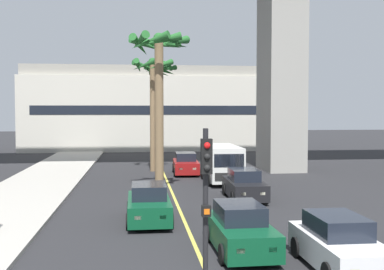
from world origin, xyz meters
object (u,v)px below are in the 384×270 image
at_px(car_queue_fourth, 186,164).
at_px(palm_tree_mid_median, 159,67).
at_px(palm_tree_near_median, 153,83).
at_px(car_queue_front, 244,185).
at_px(car_queue_second, 338,245).
at_px(car_queue_third, 240,230).
at_px(palm_tree_far_median, 160,85).
at_px(delivery_van, 221,162).
at_px(traffic_light_median_near, 206,196).
at_px(car_queue_fifth, 149,204).

bearing_deg(car_queue_fourth, palm_tree_mid_median, -104.84).
relative_size(car_queue_fourth, palm_tree_near_median, 0.48).
relative_size(car_queue_front, car_queue_second, 1.01).
distance_m(car_queue_third, car_queue_fourth, 19.55).
distance_m(palm_tree_mid_median, palm_tree_far_median, 17.30).
distance_m(delivery_van, traffic_light_median_near, 20.51).
bearing_deg(palm_tree_near_median, car_queue_second, -79.04).
bearing_deg(delivery_van, palm_tree_mid_median, -133.58).
bearing_deg(car_queue_fifth, palm_tree_far_median, 86.02).
xyz_separation_m(car_queue_fourth, car_queue_fifth, (-3.04, -14.95, 0.00)).
height_order(car_queue_fourth, traffic_light_median_near, traffic_light_median_near).
relative_size(delivery_van, palm_tree_far_median, 0.60).
bearing_deg(car_queue_fifth, car_queue_front, 42.42).
height_order(traffic_light_median_near, palm_tree_mid_median, palm_tree_mid_median).
bearing_deg(traffic_light_median_near, car_queue_fourth, 85.29).
distance_m(car_queue_fifth, delivery_van, 11.67).
distance_m(car_queue_second, car_queue_fourth, 21.73).
xyz_separation_m(car_queue_second, palm_tree_near_median, (-4.57, 23.62, 5.94)).
distance_m(car_queue_front, palm_tree_near_median, 14.36).
xyz_separation_m(car_queue_fourth, traffic_light_median_near, (-2.02, -24.46, 1.99)).
bearing_deg(delivery_van, car_queue_front, -88.49).
height_order(delivery_van, palm_tree_near_median, palm_tree_near_median).
bearing_deg(car_queue_fourth, delivery_van, -66.94).
bearing_deg(car_queue_second, traffic_light_median_near, -146.35).
bearing_deg(palm_tree_near_median, delivery_van, -56.78).
xyz_separation_m(car_queue_fifth, delivery_van, (4.90, 10.57, 0.57)).
xyz_separation_m(car_queue_third, car_queue_fifth, (-2.85, 4.60, 0.00)).
xyz_separation_m(car_queue_second, car_queue_third, (-2.45, 2.07, 0.00)).
bearing_deg(car_queue_fifth, car_queue_third, -58.24).
distance_m(car_queue_third, palm_tree_near_median, 22.46).
distance_m(car_queue_fourth, delivery_van, 4.79).
height_order(car_queue_fourth, palm_tree_mid_median, palm_tree_mid_median).
distance_m(palm_tree_near_median, palm_tree_mid_median, 10.78).
bearing_deg(car_queue_fourth, car_queue_third, -90.55).
height_order(car_queue_fifth, palm_tree_far_median, palm_tree_far_median).
height_order(palm_tree_near_median, palm_tree_mid_median, palm_tree_mid_median).
bearing_deg(traffic_light_median_near, delivery_van, 79.07).
bearing_deg(car_queue_second, palm_tree_mid_median, 109.65).
bearing_deg(car_queue_third, car_queue_fifth, 121.76).
distance_m(car_queue_fifth, palm_tree_near_median, 17.98).
xyz_separation_m(palm_tree_near_median, palm_tree_mid_median, (-0.01, -10.78, 0.27)).
distance_m(car_queue_third, palm_tree_mid_median, 12.62).
xyz_separation_m(traffic_light_median_near, palm_tree_far_median, (0.61, 32.96, 4.15)).
distance_m(car_queue_second, car_queue_third, 3.20).
height_order(car_queue_front, car_queue_fifth, same).
xyz_separation_m(car_queue_third, delivery_van, (2.05, 15.17, 0.57)).
bearing_deg(palm_tree_mid_median, car_queue_third, -78.78).
xyz_separation_m(palm_tree_near_median, palm_tree_far_median, (0.91, 6.50, 0.20)).
xyz_separation_m(car_queue_front, car_queue_fourth, (-2.02, 10.32, 0.00)).
height_order(car_queue_fourth, delivery_van, delivery_van).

